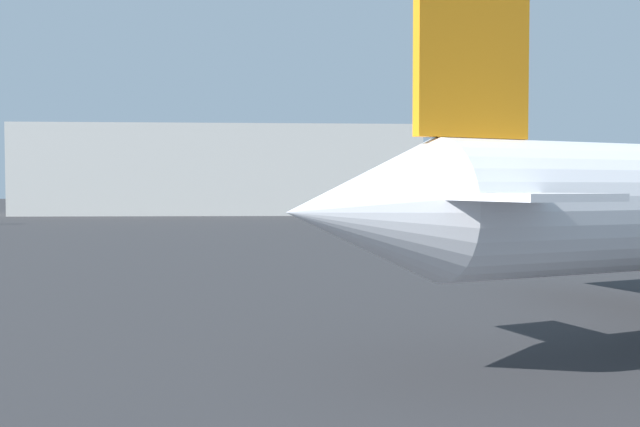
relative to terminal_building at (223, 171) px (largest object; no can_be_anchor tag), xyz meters
The scene contains 1 object.
terminal_building is the anchor object (origin of this frame).
Camera 1 is at (-1.61, -7.75, 4.78)m, focal length 38.46 mm.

